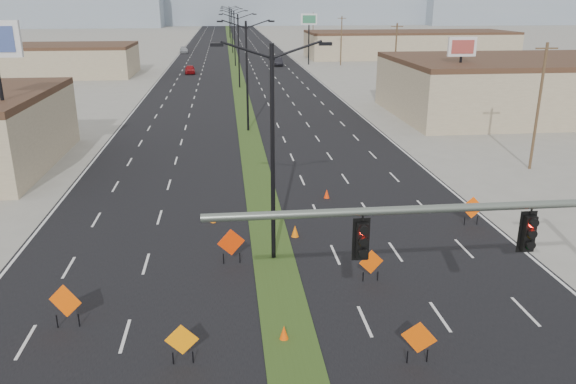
{
  "coord_description": "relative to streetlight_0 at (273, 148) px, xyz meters",
  "views": [
    {
      "loc": [
        -2.0,
        -12.34,
        11.69
      ],
      "look_at": [
        0.74,
        12.37,
        3.2
      ],
      "focal_mm": 35.0,
      "sensor_mm": 36.0,
      "label": 1
    }
  ],
  "objects": [
    {
      "name": "road_surface",
      "position": [
        0.0,
        88.0,
        -5.42
      ],
      "size": [
        25.0,
        400.0,
        0.02
      ],
      "primitive_type": "cube",
      "color": "black",
      "rests_on": "ground"
    },
    {
      "name": "median_strip",
      "position": [
        0.0,
        88.0,
        -5.42
      ],
      "size": [
        2.0,
        400.0,
        0.04
      ],
      "primitive_type": "cube",
      "color": "#314A1A",
      "rests_on": "ground"
    },
    {
      "name": "building_sw_far",
      "position": [
        -32.0,
        73.0,
        -3.17
      ],
      "size": [
        30.0,
        14.0,
        4.5
      ],
      "primitive_type": "cube",
      "color": "tan",
      "rests_on": "ground"
    },
    {
      "name": "building_se_near",
      "position": [
        34.0,
        33.0,
        -2.67
      ],
      "size": [
        36.0,
        18.0,
        5.5
      ],
      "primitive_type": "cube",
      "color": "tan",
      "rests_on": "ground"
    },
    {
      "name": "building_se_far",
      "position": [
        38.0,
        98.0,
        -2.92
      ],
      "size": [
        44.0,
        16.0,
        5.0
      ],
      "primitive_type": "cube",
      "color": "tan",
      "rests_on": "ground"
    },
    {
      "name": "mesa_east",
      "position": [
        180.0,
        278.0,
        3.58
      ],
      "size": [
        160.0,
        50.0,
        18.0
      ],
      "primitive_type": "cube",
      "color": "#8998AB",
      "rests_on": "ground"
    },
    {
      "name": "streetlight_0",
      "position": [
        0.0,
        0.0,
        0.0
      ],
      "size": [
        5.15,
        0.24,
        10.02
      ],
      "color": "black",
      "rests_on": "ground"
    },
    {
      "name": "streetlight_1",
      "position": [
        0.0,
        28.0,
        0.0
      ],
      "size": [
        5.15,
        0.24,
        10.02
      ],
      "color": "black",
      "rests_on": "ground"
    },
    {
      "name": "streetlight_2",
      "position": [
        0.0,
        56.0,
        0.0
      ],
      "size": [
        5.15,
        0.24,
        10.02
      ],
      "color": "black",
      "rests_on": "ground"
    },
    {
      "name": "streetlight_3",
      "position": [
        0.0,
        84.0,
        0.0
      ],
      "size": [
        5.15,
        0.24,
        10.02
      ],
      "color": "black",
      "rests_on": "ground"
    },
    {
      "name": "streetlight_4",
      "position": [
        0.0,
        112.0,
        0.0
      ],
      "size": [
        5.15,
        0.24,
        10.02
      ],
      "color": "black",
      "rests_on": "ground"
    },
    {
      "name": "streetlight_5",
      "position": [
        0.0,
        140.0,
        0.0
      ],
      "size": [
        5.15,
        0.24,
        10.02
      ],
      "color": "black",
      "rests_on": "ground"
    },
    {
      "name": "streetlight_6",
      "position": [
        0.0,
        168.0,
        0.0
      ],
      "size": [
        5.15,
        0.24,
        10.02
      ],
      "color": "black",
      "rests_on": "ground"
    },
    {
      "name": "utility_pole_0",
      "position": [
        20.0,
        13.0,
        -0.74
      ],
      "size": [
        1.6,
        0.2,
        9.0
      ],
      "color": "#4C3823",
      "rests_on": "ground"
    },
    {
      "name": "utility_pole_1",
      "position": [
        20.0,
        48.0,
        -0.74
      ],
      "size": [
        1.6,
        0.2,
        9.0
      ],
      "color": "#4C3823",
      "rests_on": "ground"
    },
    {
      "name": "utility_pole_2",
      "position": [
        20.0,
        83.0,
        -0.74
      ],
      "size": [
        1.6,
        0.2,
        9.0
      ],
      "color": "#4C3823",
      "rests_on": "ground"
    },
    {
      "name": "utility_pole_3",
      "position": [
        20.0,
        118.0,
        -0.74
      ],
      "size": [
        1.6,
        0.2,
        9.0
      ],
      "color": "#4C3823",
      "rests_on": "ground"
    },
    {
      "name": "car_left",
      "position": [
        -7.87,
        73.15,
        -4.72
      ],
      "size": [
        1.84,
        4.19,
        1.4
      ],
      "primitive_type": "imported",
      "rotation": [
        0.0,
        0.0,
        0.05
      ],
      "color": "maroon",
      "rests_on": "ground"
    },
    {
      "name": "car_mid",
      "position": [
        8.02,
        83.86,
        -4.67
      ],
      "size": [
        1.69,
        4.57,
        1.5
      ],
      "primitive_type": "imported",
      "rotation": [
        0.0,
        0.0,
        0.02
      ],
      "color": "black",
      "rests_on": "ground"
    },
    {
      "name": "car_far",
      "position": [
        -11.5,
        113.5,
        -4.74
      ],
      "size": [
        2.16,
        4.77,
        1.36
      ],
      "primitive_type": "imported",
      "rotation": [
        0.0,
        0.0,
        0.06
      ],
      "color": "#A3A7AC",
      "rests_on": "ground"
    },
    {
      "name": "construction_sign_0",
      "position": [
        -8.21,
        -5.15,
        -4.35
      ],
      "size": [
        1.29,
        0.5,
        1.81
      ],
      "rotation": [
        0.0,
        0.0,
        -0.35
      ],
      "color": "#EA4F04",
      "rests_on": "ground"
    },
    {
      "name": "construction_sign_1",
      "position": [
        -3.76,
        -7.9,
        -4.53
      ],
      "size": [
        1.14,
        0.07,
        1.52
      ],
      "rotation": [
        0.0,
        0.0,
        -0.03
      ],
      "color": "orange",
      "rests_on": "ground"
    },
    {
      "name": "construction_sign_2",
      "position": [
        -2.0,
        -0.36,
        -4.39
      ],
      "size": [
        1.29,
        0.34,
        1.74
      ],
      "rotation": [
        0.0,
        0.0,
        0.23
      ],
      "color": "red",
      "rests_on": "ground"
    },
    {
      "name": "construction_sign_3",
      "position": [
        4.03,
        -2.8,
        -4.54
      ],
      "size": [
        1.12,
        0.21,
        1.5
      ],
      "rotation": [
        0.0,
        0.0,
        0.16
      ],
      "color": "#E34B04",
      "rests_on": "ground"
    },
    {
      "name": "construction_sign_4",
      "position": [
        4.15,
        -8.72,
        -4.49
      ],
      "size": [
        1.1,
        0.53,
        1.59
      ],
      "rotation": [
        0.0,
        0.0,
        -0.43
      ],
      "color": "#DF4D04",
      "rests_on": "ground"
    },
    {
      "name": "construction_sign_5",
      "position": [
        11.13,
        2.97,
        -4.45
      ],
      "size": [
        1.23,
        0.22,
        1.65
      ],
      "rotation": [
        0.0,
        0.0,
        -0.15
      ],
      "color": "#F34D05",
      "rests_on": "ground"
    },
    {
      "name": "cone_0",
      "position": [
        -0.21,
        -6.86,
        -5.13
      ],
      "size": [
        0.38,
        0.38,
        0.58
      ],
      "primitive_type": "cone",
      "rotation": [
        0.0,
        0.0,
        -0.09
      ],
      "color": "#F84E05",
      "rests_on": "ground"
    },
    {
      "name": "cone_1",
      "position": [
        1.33,
        2.43,
        -5.09
      ],
      "size": [
        0.45,
        0.45,
        0.65
      ],
      "primitive_type": "cone",
      "rotation": [
        0.0,
        0.0,
        -0.16
      ],
      "color": "orange",
      "rests_on": "ground"
    },
    {
      "name": "cone_2",
      "position": [
        4.03,
        8.22,
        -5.13
      ],
      "size": [
        0.44,
        0.44,
        0.59
      ],
      "primitive_type": "cone",
      "rotation": [
        0.0,
        0.0,
        -0.31
      ],
      "color": "#FF3505",
      "rests_on": "ground"
    },
    {
      "name": "cone_3",
      "position": [
        -2.94,
        4.92,
        -5.15
      ],
      "size": [
        0.37,
        0.37,
        0.54
      ],
      "primitive_type": "cone",
      "rotation": [
        0.0,
        0.0,
        0.18
      ],
      "color": "orange",
      "rests_on": "ground"
    },
    {
      "name": "pole_sign_east_near",
      "position": [
        20.83,
        29.14,
        1.37
      ],
      "size": [
        2.75,
        0.48,
        8.41
      ],
      "rotation": [
        0.0,
        0.0,
        -0.03
      ],
      "color": "black",
      "rests_on": "ground"
    },
    {
      "name": "pole_sign_east_far",
      "position": [
        14.12,
        85.1,
        2.26
      ],
      "size": [
        3.08,
        0.99,
        9.42
      ],
      "rotation": [
        0.0,
        0.0,
        -0.21
      ],
      "color": "black",
      "rests_on": "ground"
    }
  ]
}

